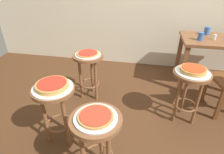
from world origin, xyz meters
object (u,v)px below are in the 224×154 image
Objects in this scene: stool_rear at (89,66)px; dining_table at (216,47)px; stool_leftside at (189,86)px; cup_far_edge at (207,31)px; cup_near_edge at (201,36)px; stool_foreground at (97,134)px; pizza_middle at (52,85)px; condiment_shaker at (215,37)px; pizza_foreground at (96,116)px; stool_middle at (56,102)px; serving_plate_rear at (88,54)px; pizza_leftside at (193,70)px; serving_plate_middle at (53,88)px; pizza_rear at (88,53)px; serving_plate_foreground at (96,118)px; serving_plate_leftside at (193,72)px.

stool_rear is 1.82m from dining_table.
cup_far_edge is at bearing 72.15° from stool_leftside.
stool_foreground is at bearing -121.30° from cup_near_edge.
dining_table is 0.34m from cup_near_edge.
pizza_middle is 4.10× the size of condiment_shaker.
stool_middle is at bearing 147.91° from pizza_foreground.
stool_rear is at bearing -158.42° from cup_near_edge.
stool_foreground is 1.19m from serving_plate_rear.
stool_foreground is at bearing -133.08° from pizza_leftside.
serving_plate_middle is 1.33× the size of pizza_rear.
serving_plate_middle is 2.34m from cup_far_edge.
serving_plate_foreground is 0.60m from stool_middle.
stool_middle is 2.30× the size of pizza_rear.
pizza_leftside is at bearing -11.11° from serving_plate_rear.
cup_near_edge reaches higher than pizza_rear.
serving_plate_rear is at bearing 110.33° from stool_foreground.
pizza_middle is at bearing 147.91° from pizza_foreground.
serving_plate_leftside is at bearing 46.92° from stool_foreground.
stool_rear is at bearing 84.30° from pizza_middle.
pizza_foreground is 0.98× the size of pizza_leftside.
cup_far_edge reaches higher than pizza_leftside.
stool_rear is (-1.22, 0.24, -0.19)m from pizza_leftside.
serving_plate_middle is at bearing -140.23° from dining_table.
condiment_shaker is at bearing 54.95° from serving_plate_foreground.
serving_plate_foreground is at bearing -32.09° from serving_plate_middle.
serving_plate_rear is 1.19× the size of pizza_rear.
condiment_shaker reaches higher than stool_rear.
dining_table reaches higher than stool_foreground.
pizza_middle is 0.80m from serving_plate_rear.
stool_rear is (-1.22, 0.24, 0.00)m from stool_leftside.
stool_middle is at bearing 147.91° from serving_plate_foreground.
pizza_rear is (-1.22, 0.24, -0.01)m from pizza_leftside.
pizza_rear is 1.79m from cup_far_edge.
cup_far_edge is at bearing 44.99° from serving_plate_middle.
pizza_middle reaches higher than serving_plate_foreground.
stool_middle is 1.00× the size of stool_leftside.
pizza_rear reaches higher than stool_rear.
pizza_leftside reaches higher than pizza_foreground.
stool_foreground is 2.39× the size of pizza_leftside.
stool_foreground is 2.43× the size of pizza_foreground.
cup_far_edge is (1.65, 1.65, 0.32)m from stool_middle.
serving_plate_leftside is (0.81, 0.87, 0.00)m from serving_plate_foreground.
stool_leftside is 1.25m from serving_plate_rear.
serving_plate_middle is at bearing -135.01° from cup_far_edge.
pizza_middle reaches higher than stool_leftside.
pizza_rear is at bearing -45.00° from stool_rear.
cup_far_edge reaches higher than pizza_middle.
serving_plate_rear is at bearing -158.98° from condiment_shaker.
stool_foreground is at bearing -116.57° from pizza_foreground.
cup_far_edge is at bearing 28.45° from stool_rear.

